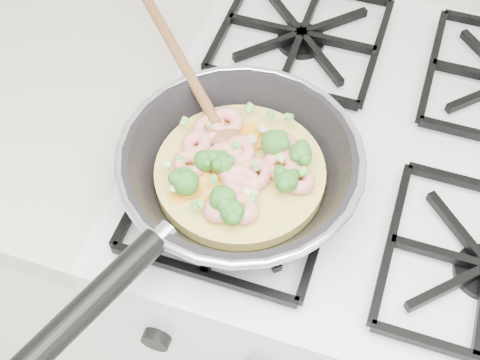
% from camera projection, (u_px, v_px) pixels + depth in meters
% --- Properties ---
extents(stove, '(0.60, 0.60, 0.92)m').
position_uv_depth(stove, '(339.00, 293.00, 1.23)').
color(stove, white).
rests_on(stove, ground).
extents(skillet, '(0.38, 0.55, 0.09)m').
position_uv_depth(skillet, '(236.00, 169.00, 0.78)').
color(skillet, black).
rests_on(skillet, stove).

